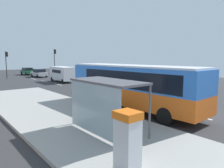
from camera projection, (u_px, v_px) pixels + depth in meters
The scene contains 20 objects.
ground_plane at pixel (75, 89), 24.76m from camera, with size 56.00×92.00×0.04m, color #2D2D30.
sidewalk_platform at pixel (82, 124), 11.52m from camera, with size 6.20×30.00×0.18m, color #999993.
lane_stripe_seg_1 at pixel (195, 116), 13.43m from camera, with size 0.16×2.20×0.01m, color silver.
lane_stripe_seg_2 at pixel (138, 103), 17.26m from camera, with size 0.16×2.20×0.01m, color silver.
lane_stripe_seg_3 at pixel (102, 95), 21.08m from camera, with size 0.16×2.20×0.01m, color silver.
lane_stripe_seg_4 at pixel (77, 89), 24.91m from camera, with size 0.16×2.20×0.01m, color silver.
lane_stripe_seg_5 at pixel (59, 85), 28.74m from camera, with size 0.16×2.20×0.01m, color silver.
lane_stripe_seg_6 at pixel (45, 81), 32.56m from camera, with size 0.16×2.20×0.01m, color silver.
lane_stripe_seg_7 at pixel (33, 79), 36.39m from camera, with size 0.16×2.20×0.01m, color silver.
bus at pixel (131, 84), 14.97m from camera, with size 2.85×11.08×3.21m.
white_van at pixel (63, 73), 31.83m from camera, with size 2.15×5.25×2.30m.
sedan_near at pixel (28, 71), 44.82m from camera, with size 1.87×4.41×1.52m.
sedan_far at pixel (39, 73), 39.70m from camera, with size 1.87×4.41×1.52m.
ticket_machine at pixel (128, 141), 6.54m from camera, with size 0.66×0.76×1.94m.
recycling_bin_orange at pixel (114, 109), 12.70m from camera, with size 0.52×0.52×0.95m, color orange.
recycling_bin_green at pixel (107, 107), 13.23m from camera, with size 0.52×0.52×0.95m, color green.
recycling_bin_yellow at pixel (101, 105), 13.77m from camera, with size 0.52×0.52×0.95m, color yellow.
traffic_light_near_side at pixel (55, 58), 41.20m from camera, with size 0.49×0.28×5.34m.
traffic_light_far_side at pixel (7, 61), 36.44m from camera, with size 0.49×0.28×4.76m.
bus_shelter at pixel (102, 93), 9.77m from camera, with size 1.80×4.00×2.50m.
Camera 1 is at (-12.19, -7.67, 3.77)m, focal length 33.49 mm.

